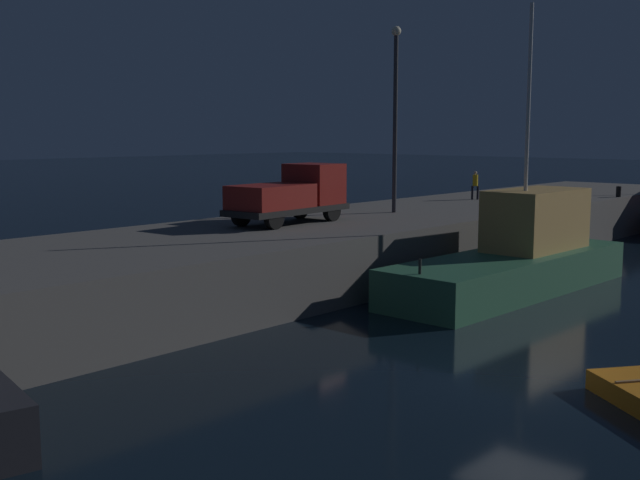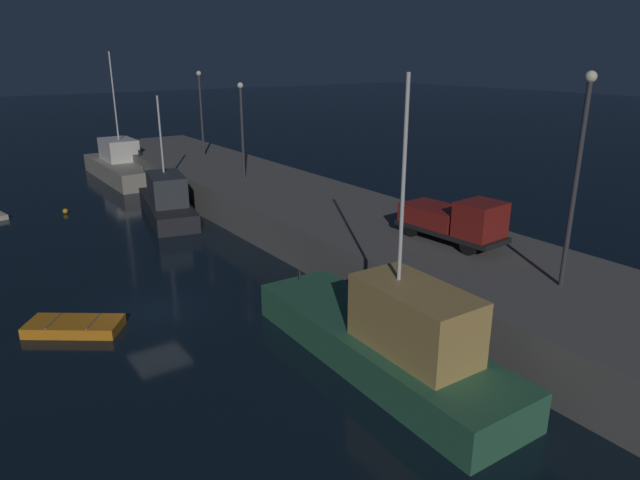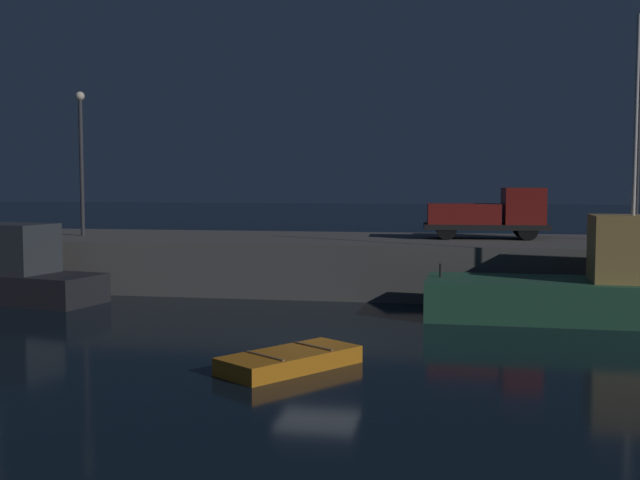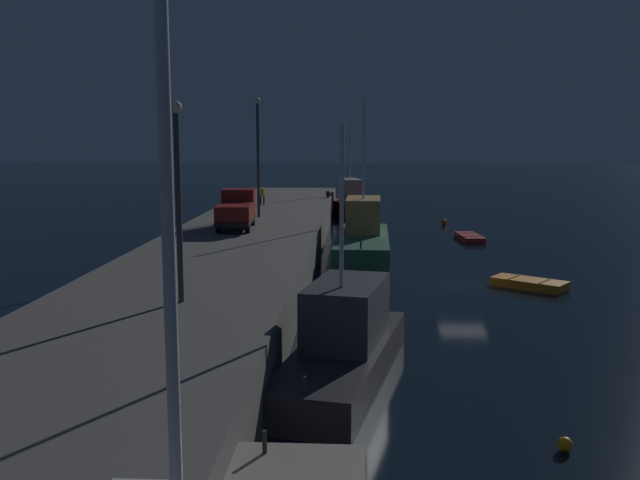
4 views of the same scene
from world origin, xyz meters
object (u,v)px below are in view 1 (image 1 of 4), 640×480
object	(u,v)px
utility_truck	(292,195)
dockworker	(475,183)
bollard_west	(619,192)
lamp_post_central	(395,106)
fishing_boat_orange	(518,257)

from	to	relation	value
utility_truck	dockworker	distance (m)	14.93
utility_truck	bollard_west	world-z (taller)	utility_truck
lamp_post_central	utility_truck	bearing A→B (deg)	175.32
utility_truck	dockworker	bearing A→B (deg)	1.60
bollard_west	dockworker	bearing A→B (deg)	143.44
lamp_post_central	bollard_west	world-z (taller)	lamp_post_central
dockworker	bollard_west	bearing A→B (deg)	-36.56
fishing_boat_orange	lamp_post_central	distance (m)	9.77
fishing_boat_orange	bollard_west	size ratio (longest dim) A/B	20.54
fishing_boat_orange	lamp_post_central	xyz separation A→B (m)	(2.07, 7.46, 5.95)
utility_truck	dockworker	xyz separation A→B (m)	(14.92, 0.42, -0.27)
fishing_boat_orange	utility_truck	size ratio (longest dim) A/B	2.16
utility_truck	bollard_west	size ratio (longest dim) A/B	9.49
fishing_boat_orange	lamp_post_central	size ratio (longest dim) A/B	1.49
fishing_boat_orange	bollard_west	distance (m)	18.10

